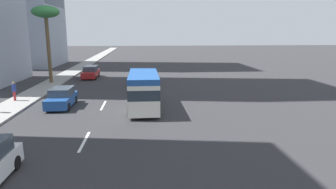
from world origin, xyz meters
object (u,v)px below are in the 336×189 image
(car_lead, at_px, (62,98))
(minibus_second, at_px, (144,89))
(car_fifth, at_px, (91,72))
(car_fourth, at_px, (143,80))
(palm_tree, at_px, (46,15))
(pedestrian_mid_block, at_px, (14,90))

(car_lead, relative_size, minibus_second, 0.61)
(car_lead, relative_size, car_fifth, 0.90)
(car_fifth, bearing_deg, car_fourth, 46.45)
(palm_tree, bearing_deg, car_fourth, -103.20)
(car_fourth, bearing_deg, car_lead, 143.08)
(car_lead, relative_size, pedestrian_mid_block, 2.47)
(car_lead, xyz_separation_m, car_fifth, (15.71, 0.27, 0.01))
(minibus_second, bearing_deg, palm_tree, 40.50)
(palm_tree, bearing_deg, car_fifth, -44.18)
(car_fifth, bearing_deg, pedestrian_mid_block, -17.41)
(minibus_second, relative_size, palm_tree, 0.76)
(pedestrian_mid_block, bearing_deg, palm_tree, 10.59)
(car_lead, xyz_separation_m, minibus_second, (-1.30, -6.76, 0.86))
(car_fifth, distance_m, palm_tree, 9.19)
(car_fifth, bearing_deg, car_lead, 0.97)
(minibus_second, relative_size, car_fourth, 1.52)
(minibus_second, distance_m, car_fifth, 18.42)
(palm_tree, bearing_deg, pedestrian_mid_block, 178.15)
(car_fourth, height_order, car_fifth, car_fifth)
(car_fourth, bearing_deg, pedestrian_mid_block, 121.75)
(minibus_second, xyz_separation_m, car_fourth, (10.31, -0.01, -0.87))
(minibus_second, height_order, palm_tree, palm_tree)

